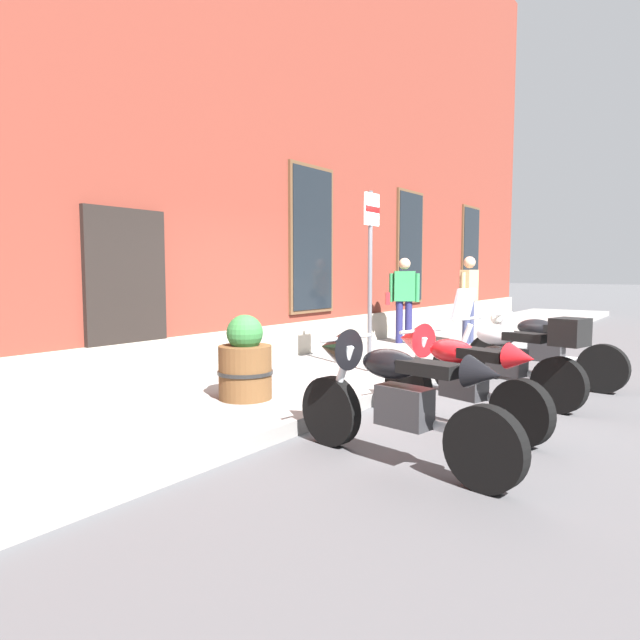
# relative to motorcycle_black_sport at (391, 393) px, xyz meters

# --- Properties ---
(ground_plane) EXTENTS (140.00, 140.00, 0.00)m
(ground_plane) POSITION_rel_motorcycle_black_sport_xyz_m (2.01, 1.07, -0.58)
(ground_plane) COLOR #424244
(sidewalk) EXTENTS (32.08, 2.61, 0.16)m
(sidewalk) POSITION_rel_motorcycle_black_sport_xyz_m (2.01, 2.37, -0.50)
(sidewalk) COLOR slate
(sidewalk) RESTS_ON ground_plane
(brick_pub_facade) EXTENTS (26.08, 6.52, 10.13)m
(brick_pub_facade) POSITION_rel_motorcycle_black_sport_xyz_m (2.01, 6.88, 4.48)
(brick_pub_facade) COLOR maroon
(brick_pub_facade) RESTS_ON ground_plane
(motorcycle_black_sport) EXTENTS (0.67, 2.12, 1.06)m
(motorcycle_black_sport) POSITION_rel_motorcycle_black_sport_xyz_m (0.00, 0.00, 0.00)
(motorcycle_black_sport) COLOR black
(motorcycle_black_sport) RESTS_ON ground_plane
(motorcycle_red_sport) EXTENTS (0.80, 1.93, 1.02)m
(motorcycle_red_sport) POSITION_rel_motorcycle_black_sport_xyz_m (1.29, -0.00, -0.02)
(motorcycle_red_sport) COLOR black
(motorcycle_red_sport) RESTS_ON ground_plane
(motorcycle_silver_touring) EXTENTS (0.83, 1.98, 1.34)m
(motorcycle_silver_touring) POSITION_rel_motorcycle_black_sport_xyz_m (2.66, -0.16, -0.02)
(motorcycle_silver_touring) COLOR black
(motorcycle_silver_touring) RESTS_ON ground_plane
(motorcycle_black_naked) EXTENTS (0.62, 2.17, 0.97)m
(motorcycle_black_naked) POSITION_rel_motorcycle_black_sport_xyz_m (4.02, -0.15, -0.09)
(motorcycle_black_naked) COLOR black
(motorcycle_black_naked) RESTS_ON ground_plane
(pedestrian_striped_shirt) EXTENTS (0.45, 0.58, 1.66)m
(pedestrian_striped_shirt) POSITION_rel_motorcycle_black_sport_xyz_m (5.88, 2.91, 0.51)
(pedestrian_striped_shirt) COLOR #1E1E4C
(pedestrian_striped_shirt) RESTS_ON sidewalk
(pedestrian_tan_coat) EXTENTS (0.66, 0.24, 1.69)m
(pedestrian_tan_coat) POSITION_rel_motorcycle_black_sport_xyz_m (6.55, 1.86, 0.53)
(pedestrian_tan_coat) COLOR #2D3351
(pedestrian_tan_coat) RESTS_ON sidewalk
(parking_sign) EXTENTS (0.36, 0.07, 2.50)m
(parking_sign) POSITION_rel_motorcycle_black_sport_xyz_m (2.79, 1.84, 1.19)
(parking_sign) COLOR #4C4C51
(parking_sign) RESTS_ON sidewalk
(barrel_planter) EXTENTS (0.61, 0.61, 0.93)m
(barrel_planter) POSITION_rel_motorcycle_black_sport_xyz_m (0.52, 2.09, -0.03)
(barrel_planter) COLOR brown
(barrel_planter) RESTS_ON sidewalk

